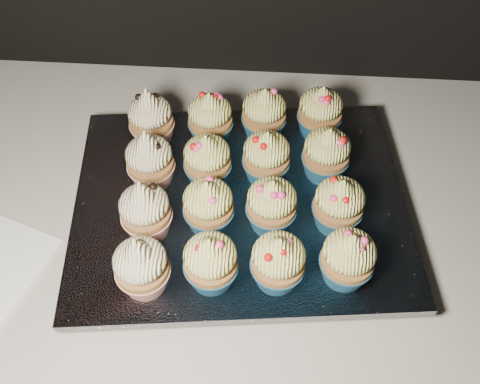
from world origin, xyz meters
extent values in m
cube|color=black|center=(0.00, 1.70, 0.43)|extent=(2.40, 0.60, 0.86)
cube|color=beige|center=(0.00, 1.70, 0.88)|extent=(2.44, 0.64, 0.04)
cube|color=black|center=(-0.15, 1.70, 0.91)|extent=(0.43, 0.35, 0.02)
cube|color=silver|center=(-0.15, 1.70, 0.93)|extent=(0.47, 0.39, 0.01)
cone|color=#B02418|center=(-0.25, 1.57, 0.95)|extent=(0.06, 0.06, 0.03)
ellipsoid|color=#FFE8B3|center=(-0.25, 1.57, 0.99)|extent=(0.06, 0.06, 0.04)
cone|color=#FFE8B3|center=(-0.25, 1.57, 1.02)|extent=(0.03, 0.03, 0.03)
cone|color=#1C5B85|center=(-0.17, 1.58, 0.95)|extent=(0.06, 0.06, 0.03)
ellipsoid|color=#FCF47F|center=(-0.17, 1.58, 0.99)|extent=(0.06, 0.06, 0.04)
cone|color=#FCF47F|center=(-0.17, 1.58, 1.01)|extent=(0.03, 0.03, 0.02)
cone|color=#1C5B85|center=(-0.10, 1.58, 0.95)|extent=(0.06, 0.06, 0.03)
ellipsoid|color=#FCF47F|center=(-0.10, 1.58, 0.99)|extent=(0.06, 0.06, 0.04)
cone|color=#FCF47F|center=(-0.10, 1.58, 1.01)|extent=(0.03, 0.03, 0.02)
cone|color=#1C5B85|center=(-0.02, 1.59, 0.95)|extent=(0.06, 0.06, 0.03)
ellipsoid|color=#FCF47F|center=(-0.02, 1.59, 0.99)|extent=(0.06, 0.06, 0.04)
cone|color=#FCF47F|center=(-0.02, 1.59, 1.01)|extent=(0.03, 0.03, 0.02)
cone|color=#B02418|center=(-0.26, 1.64, 0.95)|extent=(0.06, 0.06, 0.03)
ellipsoid|color=#FFE8B3|center=(-0.26, 1.64, 0.99)|extent=(0.06, 0.06, 0.04)
cone|color=#FFE8B3|center=(-0.26, 1.64, 1.02)|extent=(0.03, 0.03, 0.03)
cone|color=#1C5B85|center=(-0.19, 1.66, 0.95)|extent=(0.06, 0.06, 0.03)
ellipsoid|color=#FCF47F|center=(-0.19, 1.66, 0.99)|extent=(0.06, 0.06, 0.04)
cone|color=#FCF47F|center=(-0.19, 1.66, 1.01)|extent=(0.03, 0.03, 0.02)
cone|color=#1C5B85|center=(-0.11, 1.66, 0.95)|extent=(0.06, 0.06, 0.03)
ellipsoid|color=#FCF47F|center=(-0.11, 1.66, 0.99)|extent=(0.06, 0.06, 0.04)
cone|color=#FCF47F|center=(-0.11, 1.66, 1.01)|extent=(0.03, 0.03, 0.02)
cone|color=#1C5B85|center=(-0.03, 1.67, 0.95)|extent=(0.06, 0.06, 0.03)
ellipsoid|color=#FCF47F|center=(-0.03, 1.67, 0.99)|extent=(0.06, 0.06, 0.04)
cone|color=#FCF47F|center=(-0.03, 1.67, 1.01)|extent=(0.03, 0.03, 0.02)
cone|color=#B02418|center=(-0.27, 1.72, 0.95)|extent=(0.06, 0.06, 0.03)
ellipsoid|color=#FFE8B3|center=(-0.27, 1.72, 0.99)|extent=(0.06, 0.06, 0.04)
cone|color=#FFE8B3|center=(-0.27, 1.72, 1.02)|extent=(0.03, 0.03, 0.03)
cone|color=#1C5B85|center=(-0.19, 1.73, 0.95)|extent=(0.06, 0.06, 0.03)
ellipsoid|color=#FCF47F|center=(-0.19, 1.73, 0.99)|extent=(0.06, 0.06, 0.04)
cone|color=#FCF47F|center=(-0.19, 1.73, 1.01)|extent=(0.03, 0.03, 0.02)
cone|color=#1C5B85|center=(-0.12, 1.74, 0.95)|extent=(0.06, 0.06, 0.03)
ellipsoid|color=#FCF47F|center=(-0.12, 1.74, 0.99)|extent=(0.06, 0.06, 0.04)
cone|color=#FCF47F|center=(-0.12, 1.74, 1.01)|extent=(0.03, 0.03, 0.02)
cone|color=#1C5B85|center=(-0.04, 1.75, 0.95)|extent=(0.06, 0.06, 0.03)
ellipsoid|color=#FCF47F|center=(-0.04, 1.75, 0.99)|extent=(0.06, 0.06, 0.04)
cone|color=#FCF47F|center=(-0.04, 1.75, 1.01)|extent=(0.03, 0.03, 0.02)
cone|color=#B02418|center=(-0.28, 1.80, 0.95)|extent=(0.06, 0.06, 0.03)
ellipsoid|color=#FFE8B3|center=(-0.28, 1.80, 0.99)|extent=(0.06, 0.06, 0.04)
cone|color=#FFE8B3|center=(-0.28, 1.80, 1.02)|extent=(0.03, 0.03, 0.03)
cone|color=#1C5B85|center=(-0.20, 1.81, 0.95)|extent=(0.06, 0.06, 0.03)
ellipsoid|color=#FCF47F|center=(-0.20, 1.81, 0.99)|extent=(0.06, 0.06, 0.04)
cone|color=#FCF47F|center=(-0.20, 1.81, 1.01)|extent=(0.03, 0.03, 0.02)
cone|color=#1C5B85|center=(-0.12, 1.82, 0.95)|extent=(0.06, 0.06, 0.03)
ellipsoid|color=#FCF47F|center=(-0.12, 1.82, 0.99)|extent=(0.06, 0.06, 0.04)
cone|color=#FCF47F|center=(-0.12, 1.82, 1.01)|extent=(0.03, 0.03, 0.02)
cone|color=#1C5B85|center=(-0.05, 1.83, 0.95)|extent=(0.06, 0.06, 0.03)
ellipsoid|color=#FCF47F|center=(-0.05, 1.83, 0.99)|extent=(0.06, 0.06, 0.04)
cone|color=#FCF47F|center=(-0.05, 1.83, 1.01)|extent=(0.03, 0.03, 0.02)
camera|label=1|loc=(-0.12, 1.27, 1.50)|focal=40.00mm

